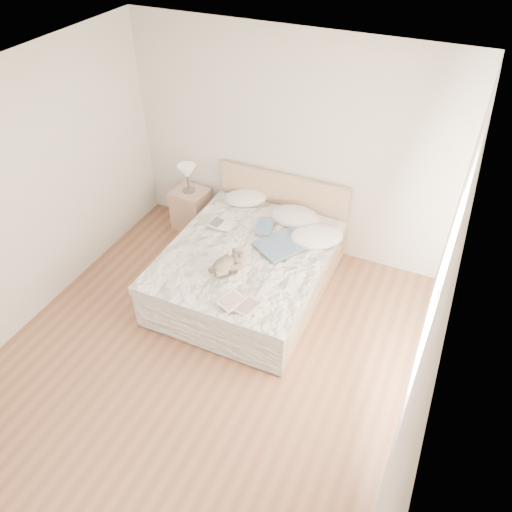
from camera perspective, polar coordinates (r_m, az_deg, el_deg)
name	(u,v)px	position (r m, az deg, el deg)	size (l,w,h in m)	color
floor	(202,358)	(5.28, -6.21, -11.46)	(4.00, 4.50, 0.00)	brown
ceiling	(175,105)	(3.63, -9.25, 16.62)	(4.00, 4.50, 0.00)	white
wall_back	(287,146)	(6.03, 3.57, 12.40)	(4.00, 0.02, 2.70)	silver
wall_left	(15,204)	(5.50, -25.80, 5.39)	(0.02, 4.50, 2.70)	silver
wall_right	(428,328)	(3.90, 19.07, -7.76)	(0.02, 4.50, 2.70)	silver
window	(436,292)	(4.06, 19.87, -3.86)	(0.02, 1.30, 1.10)	white
bed	(250,267)	(5.79, -0.68, -1.23)	(1.72, 2.14, 1.00)	tan
nightstand	(192,209)	(6.86, -7.38, 5.40)	(0.45, 0.40, 0.56)	tan
table_lamp	(187,173)	(6.58, -7.87, 9.39)	(0.26, 0.26, 0.38)	#504B45
pillow_left	(246,198)	(6.37, -1.18, 6.68)	(0.54, 0.38, 0.16)	white
pillow_middle	(295,216)	(6.04, 4.49, 4.53)	(0.62, 0.43, 0.19)	white
pillow_right	(317,236)	(5.74, 6.94, 2.24)	(0.61, 0.43, 0.18)	white
blouse	(285,243)	(5.62, 3.30, 1.46)	(0.66, 0.71, 0.03)	#3B5574
photo_book	(223,225)	(5.91, -3.85, 3.58)	(0.31, 0.21, 0.02)	white
childrens_book	(240,304)	(4.89, -1.86, -5.50)	(0.38, 0.26, 0.02)	#F9EBC5
teddy_bear	(224,269)	(5.24, -3.64, -1.51)	(0.24, 0.35, 0.18)	#63574B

